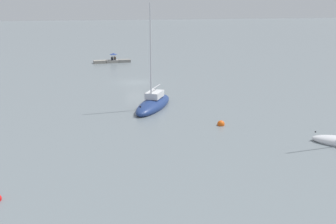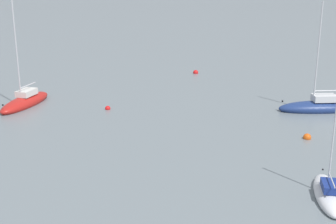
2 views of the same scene
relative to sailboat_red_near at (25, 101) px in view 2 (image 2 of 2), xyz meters
name	(u,v)px [view 2 (image 2 of 2)]	position (x,y,z in m)	size (l,w,h in m)	color
sailboat_red_near	(25,101)	(0.00, 0.00, 0.00)	(6.29, 7.61, 11.52)	red
sailboat_navy_mid	(320,107)	(-19.62, -22.16, 0.01)	(6.47, 8.01, 10.93)	navy
sailboat_white_far	(329,194)	(-30.96, -6.87, -0.11)	(5.03, 5.24, 8.03)	silver
mooring_buoy_near	(108,108)	(-6.47, -5.91, -0.30)	(0.54, 0.54, 0.54)	red
mooring_buoy_mid	(307,137)	(-23.79, -14.54, -0.27)	(0.66, 0.66, 0.66)	#EA5914
mooring_buoy_far	(196,72)	(0.97, -23.93, -0.27)	(0.68, 0.68, 0.68)	red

